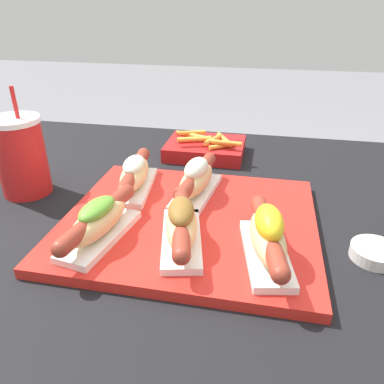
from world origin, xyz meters
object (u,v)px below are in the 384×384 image
(sauce_bowl, at_px, (375,252))
(hot_dog_4, at_px, (196,179))
(serving_tray, at_px, (190,222))
(fries_basket, at_px, (205,148))
(drink_cup, at_px, (21,156))
(hot_dog_0, at_px, (98,221))
(hot_dog_1, at_px, (181,224))
(hot_dog_3, at_px, (135,174))
(hot_dog_2, at_px, (268,237))

(sauce_bowl, bearing_deg, hot_dog_4, 158.73)
(serving_tray, height_order, fries_basket, fries_basket)
(drink_cup, bearing_deg, hot_dog_0, -33.85)
(hot_dog_0, height_order, hot_dog_1, hot_dog_1)
(hot_dog_0, xyz_separation_m, hot_dog_1, (0.13, 0.02, 0.00))
(hot_dog_1, distance_m, fries_basket, 0.42)
(hot_dog_3, height_order, drink_cup, drink_cup)
(hot_dog_4, xyz_separation_m, fries_basket, (-0.03, 0.25, -0.03))
(hot_dog_4, relative_size, fries_basket, 1.05)
(serving_tray, distance_m, drink_cup, 0.37)
(hot_dog_0, relative_size, hot_dog_1, 1.01)
(serving_tray, relative_size, hot_dog_4, 2.13)
(hot_dog_1, bearing_deg, sauce_bowl, 8.07)
(hot_dog_0, xyz_separation_m, drink_cup, (-0.23, 0.16, 0.03))
(hot_dog_3, relative_size, drink_cup, 0.94)
(serving_tray, bearing_deg, hot_dog_2, -33.19)
(drink_cup, xyz_separation_m, fries_basket, (0.33, 0.28, -0.06))
(hot_dog_4, height_order, drink_cup, drink_cup)
(hot_dog_0, relative_size, hot_dog_3, 0.99)
(hot_dog_0, xyz_separation_m, hot_dog_2, (0.26, 0.00, 0.00))
(fries_basket, bearing_deg, serving_tray, -84.96)
(hot_dog_2, relative_size, fries_basket, 1.04)
(fries_basket, bearing_deg, hot_dog_0, -102.64)
(sauce_bowl, bearing_deg, hot_dog_3, 164.60)
(hot_dog_2, bearing_deg, serving_tray, 146.81)
(hot_dog_4, bearing_deg, hot_dog_1, -87.37)
(hot_dog_3, relative_size, fries_basket, 1.05)
(hot_dog_0, distance_m, sauce_bowl, 0.43)
(hot_dog_2, xyz_separation_m, fries_basket, (-0.16, 0.43, -0.03))
(hot_dog_1, bearing_deg, hot_dog_4, 92.63)
(hot_dog_4, bearing_deg, hot_dog_0, -124.51)
(hot_dog_0, height_order, fries_basket, hot_dog_0)
(drink_cup, bearing_deg, hot_dog_2, -16.96)
(hot_dog_4, xyz_separation_m, drink_cup, (-0.35, -0.02, 0.03))
(hot_dog_4, bearing_deg, drink_cup, -176.28)
(hot_dog_2, distance_m, drink_cup, 0.52)
(hot_dog_2, relative_size, hot_dog_3, 0.99)
(sauce_bowl, relative_size, fries_basket, 0.39)
(fries_basket, bearing_deg, hot_dog_1, -85.51)
(serving_tray, relative_size, fries_basket, 2.24)
(hot_dog_4, distance_m, sauce_bowl, 0.33)
(hot_dog_1, relative_size, hot_dog_3, 0.98)
(drink_cup, bearing_deg, fries_basket, 40.24)
(drink_cup, bearing_deg, hot_dog_1, -21.03)
(hot_dog_3, relative_size, hot_dog_4, 1.00)
(hot_dog_1, distance_m, sauce_bowl, 0.31)
(hot_dog_3, bearing_deg, sauce_bowl, -15.40)
(serving_tray, distance_m, hot_dog_3, 0.16)
(hot_dog_2, bearing_deg, hot_dog_1, 175.04)
(hot_dog_0, xyz_separation_m, hot_dog_3, (-0.00, 0.18, 0.00))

